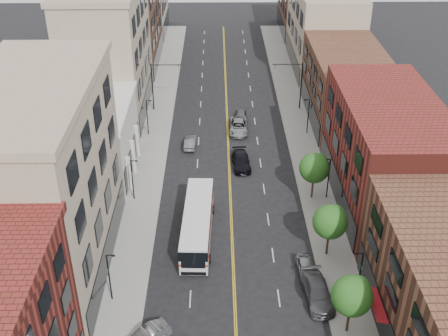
{
  "coord_description": "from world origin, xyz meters",
  "views": [
    {
      "loc": [
        -1.45,
        -29.2,
        36.15
      ],
      "look_at": [
        -0.76,
        22.55,
        5.0
      ],
      "focal_mm": 45.0,
      "sensor_mm": 36.0,
      "label": 1
    }
  ],
  "objects_px": {
    "car_parked_mid": "(317,292)",
    "car_lane_a": "(241,161)",
    "car_parked_far": "(306,269)",
    "car_lane_b": "(238,127)",
    "car_lane_behind": "(190,142)",
    "car_lane_c": "(241,116)",
    "city_bus": "(197,222)"
  },
  "relations": [
    {
      "from": "car_lane_a",
      "to": "car_lane_c",
      "type": "bearing_deg",
      "value": 83.66
    },
    {
      "from": "car_parked_mid",
      "to": "car_lane_a",
      "type": "bearing_deg",
      "value": 98.97
    },
    {
      "from": "car_lane_a",
      "to": "car_parked_mid",
      "type": "bearing_deg",
      "value": -80.01
    },
    {
      "from": "car_lane_behind",
      "to": "car_lane_a",
      "type": "bearing_deg",
      "value": 143.88
    },
    {
      "from": "car_lane_behind",
      "to": "car_lane_b",
      "type": "relative_size",
      "value": 0.73
    },
    {
      "from": "car_parked_far",
      "to": "car_lane_c",
      "type": "relative_size",
      "value": 0.96
    },
    {
      "from": "city_bus",
      "to": "car_lane_c",
      "type": "bearing_deg",
      "value": 80.54
    },
    {
      "from": "car_parked_far",
      "to": "car_lane_behind",
      "type": "xyz_separation_m",
      "value": [
        -11.93,
        25.3,
        -0.02
      ]
    },
    {
      "from": "city_bus",
      "to": "car_lane_a",
      "type": "distance_m",
      "value": 15.06
    },
    {
      "from": "car_lane_behind",
      "to": "car_lane_c",
      "type": "relative_size",
      "value": 0.96
    },
    {
      "from": "car_lane_c",
      "to": "car_parked_mid",
      "type": "bearing_deg",
      "value": -78.11
    },
    {
      "from": "car_parked_mid",
      "to": "city_bus",
      "type": "bearing_deg",
      "value": 134.6
    },
    {
      "from": "car_parked_mid",
      "to": "car_parked_far",
      "type": "height_order",
      "value": "car_parked_mid"
    },
    {
      "from": "car_lane_a",
      "to": "car_lane_b",
      "type": "distance_m",
      "value": 9.53
    },
    {
      "from": "car_lane_behind",
      "to": "car_lane_c",
      "type": "xyz_separation_m",
      "value": [
        7.06,
        7.67,
        0.05
      ]
    },
    {
      "from": "car_lane_c",
      "to": "car_lane_b",
      "type": "bearing_deg",
      "value": -94.96
    },
    {
      "from": "car_lane_a",
      "to": "car_lane_b",
      "type": "height_order",
      "value": "car_lane_b"
    },
    {
      "from": "car_parked_mid",
      "to": "car_lane_b",
      "type": "relative_size",
      "value": 1.0
    },
    {
      "from": "car_lane_b",
      "to": "car_parked_mid",
      "type": "bearing_deg",
      "value": -77.95
    },
    {
      "from": "car_parked_mid",
      "to": "car_lane_c",
      "type": "xyz_separation_m",
      "value": [
        -5.41,
        36.27,
        -0.09
      ]
    },
    {
      "from": "city_bus",
      "to": "car_parked_mid",
      "type": "height_order",
      "value": "city_bus"
    },
    {
      "from": "city_bus",
      "to": "car_parked_far",
      "type": "xyz_separation_m",
      "value": [
        10.4,
        -5.96,
        -1.18
      ]
    },
    {
      "from": "city_bus",
      "to": "car_lane_b",
      "type": "relative_size",
      "value": 2.26
    },
    {
      "from": "car_parked_mid",
      "to": "car_lane_a",
      "type": "distance_m",
      "value": 24.14
    },
    {
      "from": "car_lane_behind",
      "to": "car_lane_a",
      "type": "height_order",
      "value": "car_lane_a"
    },
    {
      "from": "car_parked_far",
      "to": "car_lane_a",
      "type": "distance_m",
      "value": 20.81
    },
    {
      "from": "car_parked_mid",
      "to": "car_parked_far",
      "type": "xyz_separation_m",
      "value": [
        -0.54,
        3.3,
        -0.12
      ]
    },
    {
      "from": "city_bus",
      "to": "car_parked_mid",
      "type": "relative_size",
      "value": 2.26
    },
    {
      "from": "car_parked_far",
      "to": "car_parked_mid",
      "type": "bearing_deg",
      "value": -83.7
    },
    {
      "from": "car_parked_mid",
      "to": "car_lane_behind",
      "type": "xyz_separation_m",
      "value": [
        -12.47,
        28.6,
        -0.14
      ]
    },
    {
      "from": "car_lane_b",
      "to": "car_lane_c",
      "type": "bearing_deg",
      "value": 83.53
    },
    {
      "from": "car_parked_far",
      "to": "car_lane_b",
      "type": "distance_m",
      "value": 30.12
    }
  ]
}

